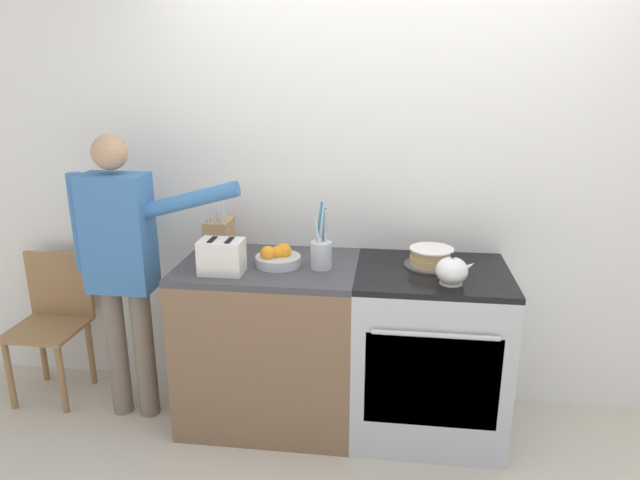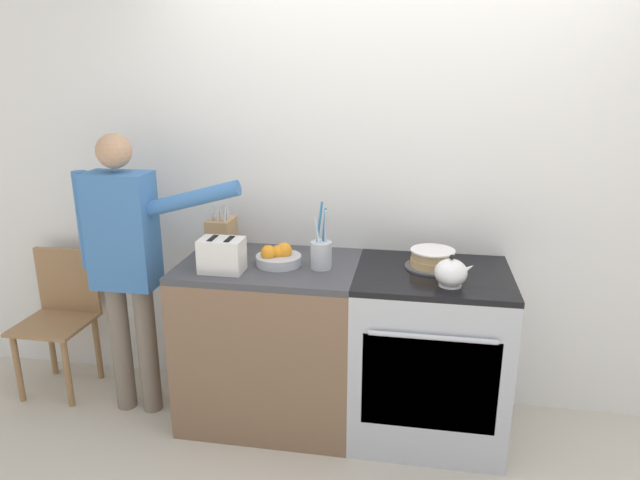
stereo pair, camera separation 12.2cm
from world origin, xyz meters
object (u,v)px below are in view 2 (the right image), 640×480
layer_cake (432,259)px  person_baker (126,254)px  toaster (222,255)px  dining_chair (62,310)px  stove_range (428,354)px  fruit_bowl (278,257)px  knife_block (222,236)px  tea_kettle (451,273)px  utensil_crock (321,253)px

layer_cake → person_baker: person_baker is taller
toaster → layer_cake: bearing=12.9°
person_baker → dining_chair: size_ratio=1.87×
stove_range → fruit_bowl: (-0.80, -0.02, 0.50)m
layer_cake → toaster: 1.07m
knife_block → dining_chair: (-1.04, -0.00, -0.52)m
tea_kettle → knife_block: (-1.23, 0.29, 0.04)m
toaster → knife_block: bearing=109.2°
utensil_crock → person_baker: person_baker is taller
fruit_bowl → dining_chair: fruit_bowl is taller
stove_range → fruit_bowl: bearing=-178.6°
dining_chair → toaster: bearing=-8.0°
tea_kettle → stove_range: bearing=113.9°
tea_kettle → fruit_bowl: size_ratio=0.79×
utensil_crock → fruit_bowl: size_ratio=1.45×
knife_block → utensil_crock: bearing=-14.3°
toaster → dining_chair: (-1.14, 0.28, -0.51)m
tea_kettle → person_baker: (-1.70, 0.10, -0.03)m
tea_kettle → toaster: bearing=179.8°
person_baker → fruit_bowl: bearing=-7.2°
stove_range → layer_cake: 0.51m
dining_chair → knife_block: bearing=5.8°
layer_cake → toaster: size_ratio=1.19×
fruit_bowl → knife_block: bearing=159.2°
utensil_crock → toaster: size_ratio=1.47×
stove_range → person_baker: size_ratio=0.57×
knife_block → person_baker: bearing=-158.1°
layer_cake → utensil_crock: size_ratio=0.81×
utensil_crock → person_baker: (-1.06, -0.04, -0.05)m
stove_range → knife_block: knife_block is taller
layer_cake → tea_kettle: tea_kettle is taller
tea_kettle → toaster: 1.13m
toaster → person_baker: bearing=171.0°
layer_cake → utensil_crock: (-0.56, -0.11, 0.03)m
layer_cake → dining_chair: 2.24m
layer_cake → knife_block: (-1.14, 0.04, 0.06)m
stove_range → layer_cake: layer_cake is taller
tea_kettle → layer_cake: bearing=108.7°
stove_range → tea_kettle: size_ratio=4.84×
stove_range → tea_kettle: 0.55m
fruit_bowl → person_baker: person_baker is taller
tea_kettle → knife_block: 1.26m
utensil_crock → dining_chair: 1.71m
fruit_bowl → toaster: toaster is taller
toaster → person_baker: size_ratio=0.15×
layer_cake → fruit_bowl: size_ratio=1.17×
layer_cake → person_baker: 1.62m
tea_kettle → fruit_bowl: 0.89m
tea_kettle → dining_chair: bearing=172.8°
person_baker → dining_chair: bearing=150.5°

